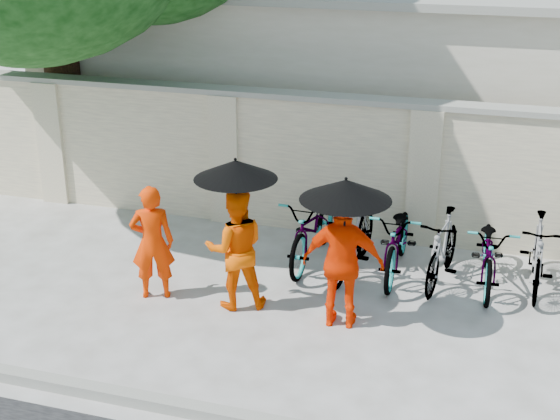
# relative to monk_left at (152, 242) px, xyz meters

# --- Properties ---
(ground) EXTENTS (80.00, 80.00, 0.00)m
(ground) POSITION_rel_monk_left_xyz_m (0.97, -0.46, -0.74)
(ground) COLOR silver
(kerb) EXTENTS (40.00, 0.16, 0.12)m
(kerb) POSITION_rel_monk_left_xyz_m (0.97, -2.16, -0.68)
(kerb) COLOR gray
(kerb) RESTS_ON ground
(compound_wall) EXTENTS (20.00, 0.30, 2.00)m
(compound_wall) POSITION_rel_monk_left_xyz_m (1.97, 2.74, 0.26)
(compound_wall) COLOR beige
(compound_wall) RESTS_ON ground
(building_behind) EXTENTS (14.00, 6.00, 3.20)m
(building_behind) POSITION_rel_monk_left_xyz_m (2.97, 6.54, 0.86)
(building_behind) COLOR beige
(building_behind) RESTS_ON ground
(monk_left) EXTENTS (0.63, 0.53, 1.47)m
(monk_left) POSITION_rel_monk_left_xyz_m (0.00, 0.00, 0.00)
(monk_left) COLOR #F53100
(monk_left) RESTS_ON ground
(monk_center) EXTENTS (0.91, 0.83, 1.52)m
(monk_center) POSITION_rel_monk_left_xyz_m (1.07, 0.07, 0.02)
(monk_center) COLOR #FC5600
(monk_center) RESTS_ON ground
(parasol_center) EXTENTS (0.97, 0.97, 1.04)m
(parasol_center) POSITION_rel_monk_left_xyz_m (1.12, -0.01, 1.06)
(parasol_center) COLOR black
(parasol_center) RESTS_ON ground
(monk_right) EXTENTS (0.96, 0.46, 1.60)m
(monk_right) POSITION_rel_monk_left_xyz_m (2.41, -0.02, 0.06)
(monk_right) COLOR #FF3000
(monk_right) RESTS_ON ground
(parasol_right) EXTENTS (1.02, 1.02, 0.93)m
(parasol_right) POSITION_rel_monk_left_xyz_m (2.43, -0.10, 0.98)
(parasol_right) COLOR black
(parasol_right) RESTS_ON ground
(bike_0) EXTENTS (0.73, 1.92, 1.00)m
(bike_0) POSITION_rel_monk_left_xyz_m (1.64, 1.58, -0.24)
(bike_0) COLOR gray
(bike_0) RESTS_ON ground
(bike_1) EXTENTS (0.69, 1.85, 1.09)m
(bike_1) POSITION_rel_monk_left_xyz_m (2.23, 1.42, -0.19)
(bike_1) COLOR gray
(bike_1) RESTS_ON ground
(bike_2) EXTENTS (0.68, 1.86, 0.97)m
(bike_2) POSITION_rel_monk_left_xyz_m (2.82, 1.54, -0.25)
(bike_2) COLOR gray
(bike_2) RESTS_ON ground
(bike_3) EXTENTS (0.66, 1.64, 0.96)m
(bike_3) POSITION_rel_monk_left_xyz_m (3.40, 1.42, -0.26)
(bike_3) COLOR gray
(bike_3) RESTS_ON ground
(bike_4) EXTENTS (0.73, 1.81, 0.93)m
(bike_4) POSITION_rel_monk_left_xyz_m (3.99, 1.53, -0.27)
(bike_4) COLOR gray
(bike_4) RESTS_ON ground
(bike_5) EXTENTS (0.45, 1.60, 0.96)m
(bike_5) POSITION_rel_monk_left_xyz_m (4.57, 1.61, -0.26)
(bike_5) COLOR gray
(bike_5) RESTS_ON ground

